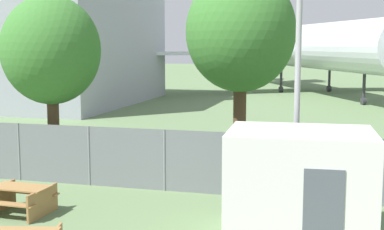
{
  "coord_description": "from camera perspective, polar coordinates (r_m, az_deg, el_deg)",
  "views": [
    {
      "loc": [
        4.98,
        -4.25,
        4.51
      ],
      "look_at": [
        0.08,
        14.18,
        2.0
      ],
      "focal_mm": 50.0,
      "sensor_mm": 36.0,
      "label": 1
    }
  ],
  "objects": [
    {
      "name": "picnic_bench_near_cabin",
      "position": [
        15.17,
        -17.82,
        -8.33
      ],
      "size": [
        1.59,
        1.45,
        0.76
      ],
      "rotation": [
        0.0,
        0.0,
        -0.03
      ],
      "color": "olive",
      "rests_on": "ground"
    },
    {
      "name": "perimeter_fence",
      "position": [
        16.59,
        -2.95,
        -4.85
      ],
      "size": [
        56.07,
        0.07,
        1.93
      ],
      "color": "slate",
      "rests_on": "ground"
    },
    {
      "name": "portable_cabin",
      "position": [
        12.76,
        11.42,
        -7.31
      ],
      "size": [
        3.44,
        2.59,
        2.56
      ],
      "rotation": [
        0.0,
        0.0,
        0.06
      ],
      "color": "silver",
      "rests_on": "ground"
    },
    {
      "name": "tree_left_of_cabin",
      "position": [
        18.75,
        -14.81,
        6.62
      ],
      "size": [
        3.34,
        3.34,
        6.17
      ],
      "color": "#4C3823",
      "rests_on": "ground"
    },
    {
      "name": "airplane",
      "position": [
        51.54,
        12.56,
        7.12
      ],
      "size": [
        30.07,
        37.43,
        12.58
      ],
      "rotation": [
        0.0,
        0.0,
        -1.13
      ],
      "color": "silver",
      "rests_on": "ground"
    },
    {
      "name": "tree_near_hangar",
      "position": [
        19.12,
        5.21,
        8.75
      ],
      "size": [
        3.88,
        3.88,
        7.11
      ],
      "color": "#4C3823",
      "rests_on": "ground"
    },
    {
      "name": "light_mast",
      "position": [
        14.49,
        11.35,
        9.92
      ],
      "size": [
        0.44,
        0.44,
        8.54
      ],
      "color": "#99999E",
      "rests_on": "ground"
    }
  ]
}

